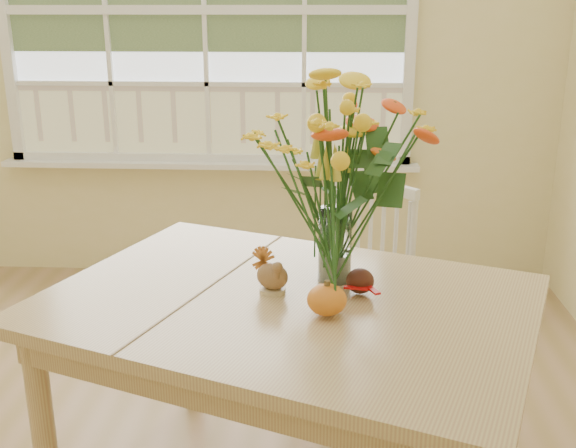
{
  "coord_description": "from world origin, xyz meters",
  "views": [
    {
      "loc": [
        0.68,
        -1.62,
        1.55
      ],
      "look_at": [
        0.57,
        0.22,
        0.96
      ],
      "focal_mm": 42.0,
      "sensor_mm": 36.0,
      "label": 1
    }
  ],
  "objects": [
    {
      "name": "wall_back",
      "position": [
        0.0,
        2.25,
        1.35
      ],
      "size": [
        4.0,
        0.02,
        2.7
      ],
      "primitive_type": "cube",
      "color": "beige",
      "rests_on": "floor"
    },
    {
      "name": "window",
      "position": [
        0.0,
        2.21,
        1.53
      ],
      "size": [
        2.42,
        0.12,
        1.74
      ],
      "color": "silver",
      "rests_on": "wall_back"
    },
    {
      "name": "dining_table",
      "position": [
        0.57,
        0.2,
        0.65
      ],
      "size": [
        1.65,
        1.42,
        0.74
      ],
      "rotation": [
        0.0,
        0.0,
        -0.36
      ],
      "color": "tan",
      "rests_on": "floor"
    },
    {
      "name": "windsor_chair",
      "position": [
        0.82,
        0.91,
        0.5
      ],
      "size": [
        0.55,
        0.55,
        0.88
      ],
      "rotation": [
        0.0,
        0.0,
        -0.54
      ],
      "color": "white",
      "rests_on": "floor"
    },
    {
      "name": "flower_vase",
      "position": [
        0.71,
        0.34,
        1.09
      ],
      "size": [
        0.49,
        0.49,
        0.58
      ],
      "color": "white",
      "rests_on": "dining_table"
    },
    {
      "name": "pumpkin",
      "position": [
        0.69,
        0.08,
        0.79
      ],
      "size": [
        0.11,
        0.11,
        0.09
      ],
      "primitive_type": "ellipsoid",
      "color": "orange",
      "rests_on": "dining_table"
    },
    {
      "name": "turkey_figurine",
      "position": [
        0.53,
        0.24,
        0.79
      ],
      "size": [
        0.12,
        0.11,
        0.12
      ],
      "rotation": [
        0.0,
        0.0,
        -0.44
      ],
      "color": "#CCB78C",
      "rests_on": "dining_table"
    },
    {
      "name": "dark_gourd",
      "position": [
        0.79,
        0.24,
        0.78
      ],
      "size": [
        0.13,
        0.13,
        0.07
      ],
      "color": "#38160F",
      "rests_on": "dining_table"
    }
  ]
}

